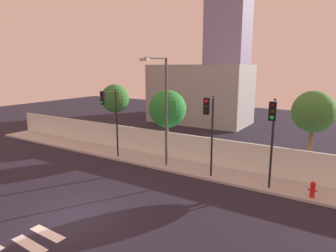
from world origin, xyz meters
TOP-DOWN VIEW (x-y plane):
  - ground_plane at (0.00, 0.00)m, footprint 80.00×80.00m
  - sidewalk at (0.00, 8.20)m, footprint 36.00×2.40m
  - perimeter_wall at (0.00, 9.49)m, footprint 36.00×0.18m
  - traffic_light_left at (6.79, 6.80)m, footprint 0.47×1.67m
  - traffic_light_center at (3.36, 6.88)m, footprint 0.42×1.50m
  - traffic_light_right at (-4.16, 6.89)m, footprint 0.35×1.49m
  - street_lamp_curbside at (-0.10, 7.47)m, footprint 0.67×2.12m
  - fire_hydrant at (8.80, 7.45)m, footprint 0.44×0.26m
  - roadside_tree_leftmost at (-7.18, 10.80)m, footprint 2.40×2.40m
  - roadside_tree_midleft at (-1.89, 10.80)m, footprint 2.88×2.88m
  - roadside_tree_midright at (8.15, 10.80)m, footprint 2.44×2.44m
  - low_building_distant at (-5.40, 23.49)m, footprint 11.40×6.00m
  - tower_on_skyline at (-6.81, 35.49)m, footprint 5.87×5.00m

SIDE VIEW (x-z plane):
  - ground_plane at x=0.00m, z-range 0.00..0.00m
  - sidewalk at x=0.00m, z-range 0.00..0.15m
  - fire_hydrant at x=8.80m, z-range 0.18..1.02m
  - perimeter_wall at x=0.00m, z-range 0.15..1.95m
  - low_building_distant at x=-5.40m, z-range 0.00..6.79m
  - roadside_tree_midleft at x=-1.89m, z-range 0.98..5.84m
  - traffic_light_center at x=3.36m, z-range 1.25..6.05m
  - traffic_light_right at x=-4.16m, z-range 1.25..6.07m
  - traffic_light_left at x=6.79m, z-range 1.26..6.09m
  - roadside_tree_leftmost at x=-7.18m, z-range 1.35..6.46m
  - roadside_tree_midright at x=8.15m, z-range 1.36..6.59m
  - street_lamp_curbside at x=-0.10m, z-range 0.79..7.77m
  - tower_on_skyline at x=-6.81m, z-range 0.00..30.19m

